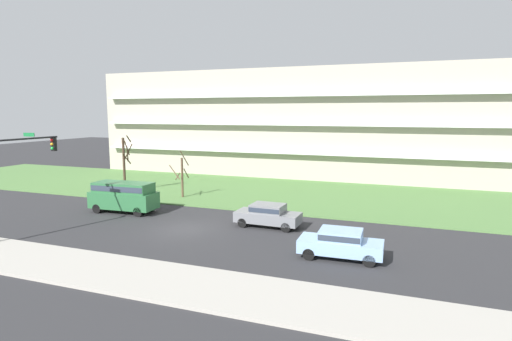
{
  "coord_description": "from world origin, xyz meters",
  "views": [
    {
      "loc": [
        13.85,
        -23.54,
        7.74
      ],
      "look_at": [
        2.83,
        6.0,
        3.31
      ],
      "focal_mm": 29.16,
      "sensor_mm": 36.0,
      "label": 1
    }
  ],
  "objects_px": {
    "tree_left": "(182,176)",
    "sedan_blue_center_right": "(341,243)",
    "sedan_gray_near_left": "(268,214)",
    "tree_far_left": "(125,162)",
    "van_green_center_left": "(124,195)",
    "traffic_signal_mast": "(17,167)"
  },
  "relations": [
    {
      "from": "tree_left",
      "to": "sedan_blue_center_right",
      "type": "relative_size",
      "value": 0.99
    },
    {
      "from": "sedan_gray_near_left",
      "to": "sedan_blue_center_right",
      "type": "height_order",
      "value": "same"
    },
    {
      "from": "tree_left",
      "to": "sedan_blue_center_right",
      "type": "distance_m",
      "value": 19.41
    },
    {
      "from": "tree_far_left",
      "to": "van_green_center_left",
      "type": "relative_size",
      "value": 1.06
    },
    {
      "from": "sedan_gray_near_left",
      "to": "sedan_blue_center_right",
      "type": "relative_size",
      "value": 1.0
    },
    {
      "from": "sedan_gray_near_left",
      "to": "sedan_blue_center_right",
      "type": "bearing_deg",
      "value": 142.86
    },
    {
      "from": "sedan_blue_center_right",
      "to": "traffic_signal_mast",
      "type": "distance_m",
      "value": 19.96
    },
    {
      "from": "tree_far_left",
      "to": "van_green_center_left",
      "type": "xyz_separation_m",
      "value": [
        4.97,
        -6.67,
        -1.59
      ]
    },
    {
      "from": "sedan_gray_near_left",
      "to": "traffic_signal_mast",
      "type": "distance_m",
      "value": 16.09
    },
    {
      "from": "tree_far_left",
      "to": "tree_left",
      "type": "distance_m",
      "value": 6.47
    },
    {
      "from": "tree_left",
      "to": "traffic_signal_mast",
      "type": "bearing_deg",
      "value": -103.75
    },
    {
      "from": "van_green_center_left",
      "to": "sedan_blue_center_right",
      "type": "height_order",
      "value": "van_green_center_left"
    },
    {
      "from": "tree_left",
      "to": "sedan_blue_center_right",
      "type": "bearing_deg",
      "value": -34.16
    },
    {
      "from": "tree_left",
      "to": "tree_far_left",
      "type": "bearing_deg",
      "value": 177.4
    },
    {
      "from": "sedan_gray_near_left",
      "to": "van_green_center_left",
      "type": "relative_size",
      "value": 0.84
    },
    {
      "from": "van_green_center_left",
      "to": "tree_left",
      "type": "bearing_deg",
      "value": -105.68
    },
    {
      "from": "tree_left",
      "to": "sedan_gray_near_left",
      "type": "bearing_deg",
      "value": -31.48
    },
    {
      "from": "van_green_center_left",
      "to": "tree_far_left",
      "type": "bearing_deg",
      "value": -56.38
    },
    {
      "from": "traffic_signal_mast",
      "to": "sedan_gray_near_left",
      "type": "bearing_deg",
      "value": 28.44
    },
    {
      "from": "tree_far_left",
      "to": "sedan_gray_near_left",
      "type": "xyz_separation_m",
      "value": [
        16.81,
        -6.67,
        -2.12
      ]
    },
    {
      "from": "tree_far_left",
      "to": "sedan_gray_near_left",
      "type": "relative_size",
      "value": 1.26
    },
    {
      "from": "tree_left",
      "to": "sedan_gray_near_left",
      "type": "distance_m",
      "value": 12.27
    }
  ]
}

